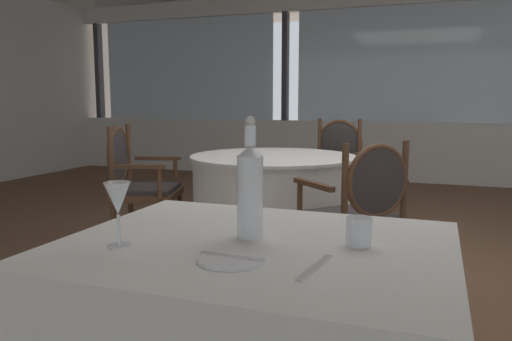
# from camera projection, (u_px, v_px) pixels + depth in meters

# --- Properties ---
(ground_plane) EXTENTS (14.50, 14.50, 0.00)m
(ground_plane) POSITION_uv_depth(u_px,v_px,m) (347.00, 277.00, 3.28)
(ground_plane) COLOR brown
(window_wall_far) EXTENTS (10.73, 0.14, 2.71)m
(window_wall_far) POSITION_uv_depth(u_px,v_px,m) (400.00, 105.00, 7.03)
(window_wall_far) COLOR silver
(window_wall_far) RESTS_ON ground_plane
(side_plate) EXTENTS (0.18, 0.18, 0.01)m
(side_plate) POSITION_uv_depth(u_px,v_px,m) (232.00, 258.00, 1.27)
(side_plate) COLOR white
(side_plate) RESTS_ON foreground_table
(butter_knife) EXTENTS (0.17, 0.02, 0.00)m
(butter_knife) POSITION_uv_depth(u_px,v_px,m) (232.00, 256.00, 1.27)
(butter_knife) COLOR silver
(butter_knife) RESTS_ON foreground_table
(dinner_fork) EXTENTS (0.05, 0.20, 0.00)m
(dinner_fork) POSITION_uv_depth(u_px,v_px,m) (315.00, 267.00, 1.21)
(dinner_fork) COLOR silver
(dinner_fork) RESTS_ON foreground_table
(water_bottle) EXTENTS (0.08, 0.08, 0.36)m
(water_bottle) POSITION_uv_depth(u_px,v_px,m) (250.00, 189.00, 1.46)
(water_bottle) COLOR white
(water_bottle) RESTS_ON foreground_table
(wine_glass) EXTENTS (0.07, 0.07, 0.18)m
(wine_glass) POSITION_uv_depth(u_px,v_px,m) (118.00, 200.00, 1.37)
(wine_glass) COLOR white
(wine_glass) RESTS_ON foreground_table
(water_tumbler) EXTENTS (0.07, 0.07, 0.08)m
(water_tumbler) POSITION_uv_depth(u_px,v_px,m) (359.00, 231.00, 1.40)
(water_tumbler) COLOR white
(water_tumbler) RESTS_ON foreground_table
(background_table_0) EXTENTS (1.23, 1.23, 0.75)m
(background_table_0) POSITION_uv_depth(u_px,v_px,m) (273.00, 205.00, 3.72)
(background_table_0) COLOR white
(background_table_0) RESTS_ON ground_plane
(dining_chair_0_0) EXTENTS (0.66, 0.66, 0.94)m
(dining_chair_0_0) POSITION_uv_depth(u_px,v_px,m) (361.00, 208.00, 2.78)
(dining_chair_0_0) COLOR brown
(dining_chair_0_0) RESTS_ON ground_plane
(dining_chair_0_1) EXTENTS (0.61, 0.56, 0.99)m
(dining_chair_0_1) POSITION_uv_depth(u_px,v_px,m) (334.00, 164.00, 4.56)
(dining_chair_0_1) COLOR brown
(dining_chair_0_1) RESTS_ON ground_plane
(dining_chair_0_2) EXTENTS (0.57, 0.62, 0.97)m
(dining_chair_0_2) POSITION_uv_depth(u_px,v_px,m) (136.00, 178.00, 3.77)
(dining_chair_0_2) COLOR brown
(dining_chair_0_2) RESTS_ON ground_plane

